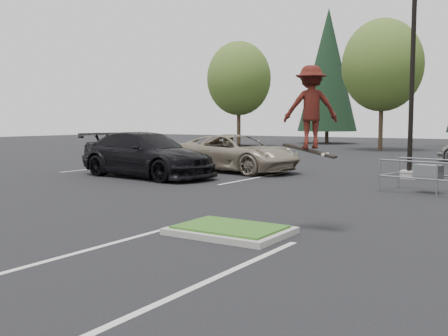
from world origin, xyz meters
The scene contains 11 objects.
ground centered at (0.00, 0.00, 0.00)m, with size 120.00×120.00×0.00m, color black.
grass_median centered at (0.00, 0.00, 0.08)m, with size 2.20×1.60×0.16m.
stall_lines centered at (-1.35, 6.02, 0.00)m, with size 22.62×17.60×0.01m.
light_pole centered at (0.50, 12.00, 4.56)m, with size 0.70×0.60×10.12m.
decid_a centered at (-18.01, 30.03, 5.58)m, with size 5.44×5.44×8.91m.
decid_b centered at (-6.01, 30.53, 6.04)m, with size 5.89×5.89×9.64m.
conif_a centered at (-14.00, 40.00, 7.10)m, with size 5.72×5.72×13.00m.
cart_corral centered at (2.10, 8.09, 0.65)m, with size 3.85×2.06×1.04m.
skateboarder centered at (1.20, 1.00, 2.44)m, with size 1.19×1.06×1.78m.
car_l_tan centered at (-6.50, 10.78, 0.80)m, with size 2.66×5.76×1.60m, color gray.
car_l_black centered at (-8.31, 7.00, 0.88)m, with size 2.46×6.05×1.76m, color black.
Camera 1 is at (5.32, -8.46, 2.19)m, focal length 42.00 mm.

